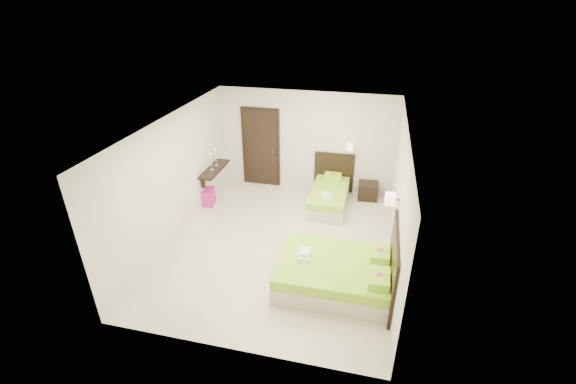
% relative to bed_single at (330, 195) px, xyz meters
% --- Properties ---
extents(floor, '(5.50, 5.50, 0.00)m').
position_rel_bed_single_xyz_m(floor, '(-0.76, -1.97, -0.26)').
color(floor, beige).
rests_on(floor, ground).
extents(bed_single, '(1.03, 1.71, 1.41)m').
position_rel_bed_single_xyz_m(bed_single, '(0.00, 0.00, 0.00)').
color(bed_single, '#BFB5A3').
rests_on(bed_single, ground).
extents(bed_double, '(1.99, 1.69, 1.64)m').
position_rel_bed_single_xyz_m(bed_double, '(0.57, -2.97, 0.04)').
color(bed_double, '#BFB5A3').
rests_on(bed_double, ground).
extents(nightstand, '(0.51, 0.46, 0.43)m').
position_rel_bed_single_xyz_m(nightstand, '(0.91, 0.51, -0.04)').
color(nightstand, black).
rests_on(nightstand, ground).
extents(ottoman, '(0.47, 0.47, 0.40)m').
position_rel_bed_single_xyz_m(ottoman, '(-2.98, -0.71, -0.06)').
color(ottoman, '#AF176B').
rests_on(ottoman, ground).
extents(door, '(1.02, 0.15, 2.14)m').
position_rel_bed_single_xyz_m(door, '(-1.96, 0.73, 0.79)').
color(door, black).
rests_on(door, ground).
extents(console_shelf, '(0.35, 1.20, 0.78)m').
position_rel_bed_single_xyz_m(console_shelf, '(-2.85, -0.37, 0.56)').
color(console_shelf, black).
rests_on(console_shelf, ground).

